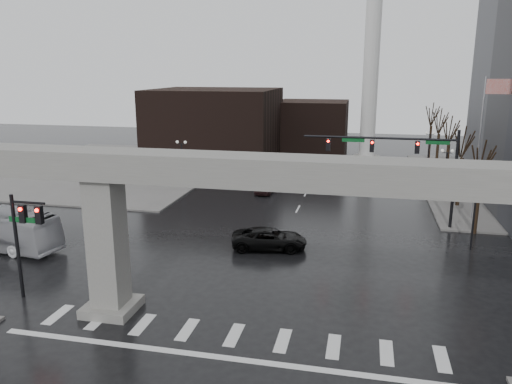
# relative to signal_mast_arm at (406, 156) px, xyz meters

# --- Properties ---
(ground) EXTENTS (160.00, 160.00, 0.00)m
(ground) POSITION_rel_signal_mast_arm_xyz_m (-8.99, -18.80, -5.83)
(ground) COLOR black
(ground) RESTS_ON ground
(sidewalk_nw) EXTENTS (28.00, 36.00, 0.15)m
(sidewalk_nw) POSITION_rel_signal_mast_arm_xyz_m (-34.99, 17.20, -5.75)
(sidewalk_nw) COLOR slate
(sidewalk_nw) RESTS_ON ground
(elevated_guideway) EXTENTS (48.00, 2.60, 8.70)m
(elevated_guideway) POSITION_rel_signal_mast_arm_xyz_m (-7.73, -18.80, 1.05)
(elevated_guideway) COLOR gray
(elevated_guideway) RESTS_ON ground
(building_far_left) EXTENTS (16.00, 14.00, 10.00)m
(building_far_left) POSITION_rel_signal_mast_arm_xyz_m (-22.99, 23.20, -0.83)
(building_far_left) COLOR black
(building_far_left) RESTS_ON ground
(building_far_mid) EXTENTS (10.00, 10.00, 8.00)m
(building_far_mid) POSITION_rel_signal_mast_arm_xyz_m (-10.99, 33.20, -1.83)
(building_far_mid) COLOR black
(building_far_mid) RESTS_ON ground
(smokestack) EXTENTS (3.60, 3.60, 30.00)m
(smokestack) POSITION_rel_signal_mast_arm_xyz_m (-2.99, 27.20, 7.52)
(smokestack) COLOR silver
(smokestack) RESTS_ON ground
(signal_mast_arm) EXTENTS (12.12, 0.43, 8.00)m
(signal_mast_arm) POSITION_rel_signal_mast_arm_xyz_m (0.00, 0.00, 0.00)
(signal_mast_arm) COLOR black
(signal_mast_arm) RESTS_ON ground
(signal_left_pole) EXTENTS (2.30, 0.30, 6.00)m
(signal_left_pole) POSITION_rel_signal_mast_arm_xyz_m (-21.24, -18.30, -1.76)
(signal_left_pole) COLOR black
(signal_left_pole) RESTS_ON ground
(flagpole_assembly) EXTENTS (2.06, 0.12, 12.00)m
(flagpole_assembly) POSITION_rel_signal_mast_arm_xyz_m (6.30, 3.20, 1.70)
(flagpole_assembly) COLOR silver
(flagpole_assembly) RESTS_ON ground
(lamp_right_0) EXTENTS (1.22, 0.32, 5.11)m
(lamp_right_0) POSITION_rel_signal_mast_arm_xyz_m (4.51, -4.80, -2.36)
(lamp_right_0) COLOR black
(lamp_right_0) RESTS_ON ground
(lamp_right_1) EXTENTS (1.22, 0.32, 5.11)m
(lamp_right_1) POSITION_rel_signal_mast_arm_xyz_m (4.51, 9.20, -2.36)
(lamp_right_1) COLOR black
(lamp_right_1) RESTS_ON ground
(lamp_right_2) EXTENTS (1.22, 0.32, 5.11)m
(lamp_right_2) POSITION_rel_signal_mast_arm_xyz_m (4.51, 23.20, -2.36)
(lamp_right_2) COLOR black
(lamp_right_2) RESTS_ON ground
(lamp_left_0) EXTENTS (1.22, 0.32, 5.11)m
(lamp_left_0) POSITION_rel_signal_mast_arm_xyz_m (-22.49, -4.80, -2.36)
(lamp_left_0) COLOR black
(lamp_left_0) RESTS_ON ground
(lamp_left_1) EXTENTS (1.22, 0.32, 5.11)m
(lamp_left_1) POSITION_rel_signal_mast_arm_xyz_m (-22.49, 9.20, -2.36)
(lamp_left_1) COLOR black
(lamp_left_1) RESTS_ON ground
(lamp_left_2) EXTENTS (1.22, 0.32, 5.11)m
(lamp_left_2) POSITION_rel_signal_mast_arm_xyz_m (-22.49, 23.20, -2.36)
(lamp_left_2) COLOR black
(lamp_left_2) RESTS_ON ground
(tree_right_0) EXTENTS (1.09, 1.58, 7.50)m
(tree_right_0) POSITION_rel_signal_mast_arm_xyz_m (5.54, -0.78, -3.04)
(tree_right_0) COLOR black
(tree_right_0) RESTS_ON ground
(tree_right_1) EXTENTS (1.09, 1.61, 7.67)m
(tree_right_1) POSITION_rel_signal_mast_arm_xyz_m (5.54, 7.22, -2.98)
(tree_right_1) COLOR black
(tree_right_1) RESTS_ON ground
(tree_right_2) EXTENTS (1.10, 1.63, 7.85)m
(tree_right_2) POSITION_rel_signal_mast_arm_xyz_m (5.54, 15.22, -2.91)
(tree_right_2) COLOR black
(tree_right_2) RESTS_ON ground
(tree_right_3) EXTENTS (1.11, 1.66, 8.02)m
(tree_right_3) POSITION_rel_signal_mast_arm_xyz_m (5.54, 23.22, -2.85)
(tree_right_3) COLOR black
(tree_right_3) RESTS_ON ground
(tree_right_4) EXTENTS (1.12, 1.69, 8.19)m
(tree_right_4) POSITION_rel_signal_mast_arm_xyz_m (5.54, 31.22, -2.79)
(tree_right_4) COLOR black
(tree_right_4) RESTS_ON ground
(pickup_truck) EXTENTS (5.70, 3.31, 1.49)m
(pickup_truck) POSITION_rel_signal_mast_arm_xyz_m (-9.61, -7.63, -5.08)
(pickup_truck) COLOR black
(pickup_truck) RESTS_ON ground
(far_car) EXTENTS (1.99, 4.27, 1.41)m
(far_car) POSITION_rel_signal_mast_arm_xyz_m (-13.08, 8.68, -5.12)
(far_car) COLOR black
(far_car) RESTS_ON ground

